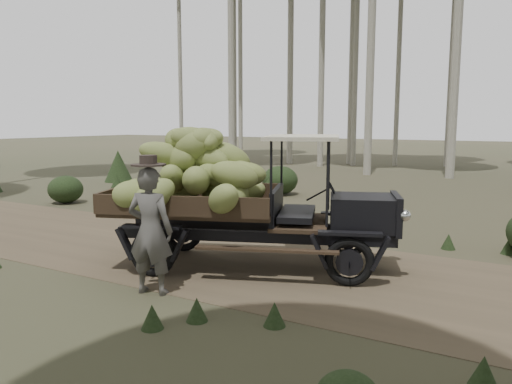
# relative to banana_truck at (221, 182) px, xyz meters

# --- Properties ---
(ground) EXTENTS (120.00, 120.00, 0.00)m
(ground) POSITION_rel_banana_truck_xyz_m (-0.42, 0.42, -1.44)
(ground) COLOR #473D2B
(ground) RESTS_ON ground
(dirt_track) EXTENTS (70.00, 4.00, 0.01)m
(dirt_track) POSITION_rel_banana_truck_xyz_m (-0.42, 0.42, -1.44)
(dirt_track) COLOR brown
(dirt_track) RESTS_ON ground
(banana_truck) EXTENTS (5.02, 3.32, 2.41)m
(banana_truck) POSITION_rel_banana_truck_xyz_m (0.00, 0.00, 0.00)
(banana_truck) COLOR black
(banana_truck) RESTS_ON ground
(farmer) EXTENTS (0.75, 0.59, 1.97)m
(farmer) POSITION_rel_banana_truck_xyz_m (-0.11, -1.62, -0.51)
(farmer) COLOR #4F4C48
(farmer) RESTS_ON ground
(undergrowth) EXTENTS (20.60, 22.12, 1.27)m
(undergrowth) POSITION_rel_banana_truck_xyz_m (-0.68, 1.16, -0.96)
(undergrowth) COLOR #233319
(undergrowth) RESTS_ON ground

